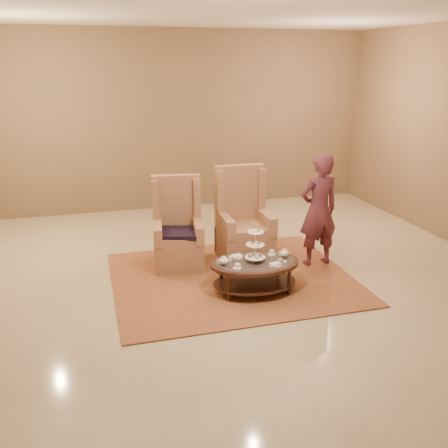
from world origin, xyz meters
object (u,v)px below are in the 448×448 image
object	(u,v)px
tea_table	(255,267)
armchair_left	(178,236)
armchair_right	(243,228)
person	(319,210)

from	to	relation	value
tea_table	armchair_left	size ratio (longest dim) A/B	0.91
armchair_left	armchair_right	bearing A→B (deg)	7.76
tea_table	armchair_right	size ratio (longest dim) A/B	0.85
armchair_right	person	size ratio (longest dim) A/B	0.84
armchair_right	tea_table	bearing A→B (deg)	-99.76
tea_table	armchair_right	distance (m)	1.24
person	armchair_left	bearing A→B (deg)	-20.99
armchair_right	person	bearing A→B (deg)	-30.13
tea_table	armchair_left	bearing A→B (deg)	124.83
tea_table	armchair_right	world-z (taller)	armchair_right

